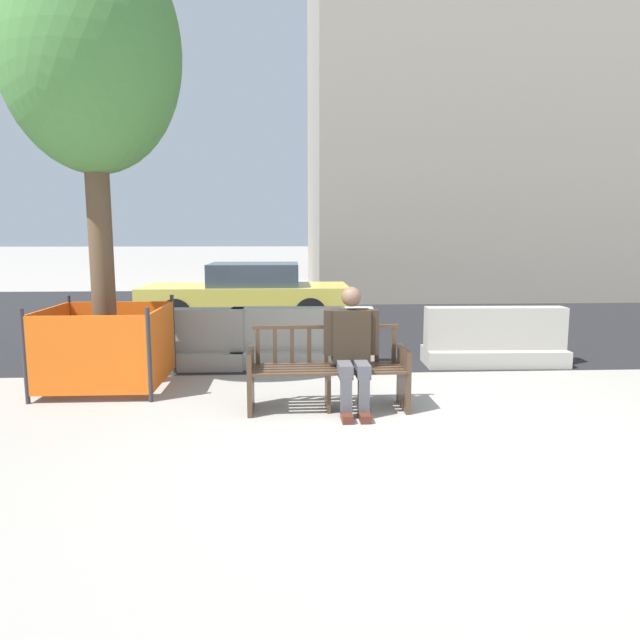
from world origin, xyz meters
name	(u,v)px	position (x,y,z in m)	size (l,w,h in m)	color
ground_plane	(420,445)	(0.00, 0.00, 0.00)	(200.00, 200.00, 0.00)	gray
street_asphalt	(337,313)	(0.00, 8.70, 0.00)	(120.00, 12.00, 0.01)	black
street_bench	(328,373)	(-0.75, 1.12, 0.40)	(1.70, 0.55, 0.88)	#473323
seated_person	(352,347)	(-0.50, 1.07, 0.69)	(0.58, 0.72, 1.31)	#2D2319
jersey_barrier_centre	(303,342)	(-0.96, 3.22, 0.34)	(2.03, 0.77, 0.84)	#9E998E
jersey_barrier_left	(173,344)	(-2.79, 3.18, 0.34)	(2.01, 0.69, 0.84)	gray
jersey_barrier_right	(494,341)	(1.80, 3.11, 0.34)	(2.02, 0.74, 0.84)	#9E998E
street_tree	(90,54)	(-3.39, 2.16, 3.89)	(2.04, 2.04, 5.32)	brown
construction_fence	(106,344)	(-3.39, 2.16, 0.53)	(1.40, 1.40, 1.07)	#2D2D33
car_taxi_near	(248,294)	(-2.01, 7.23, 0.64)	(4.27, 1.90, 1.28)	#DBC64C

